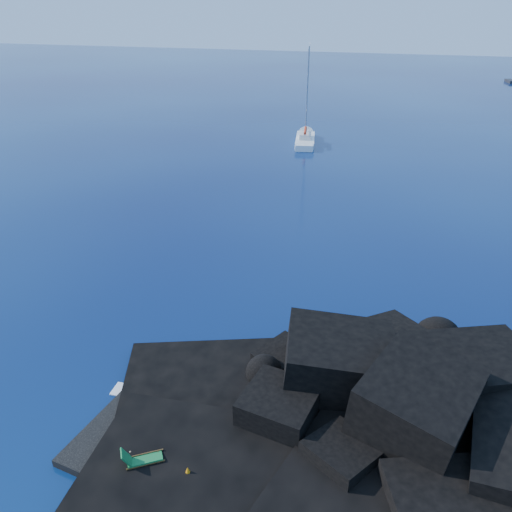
{
  "coord_description": "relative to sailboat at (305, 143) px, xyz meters",
  "views": [
    {
      "loc": [
        12.16,
        -12.87,
        16.61
      ],
      "look_at": [
        3.05,
        14.68,
        2.0
      ],
      "focal_mm": 35.0,
      "sensor_mm": 36.0,
      "label": 1
    }
  ],
  "objects": [
    {
      "name": "towel",
      "position": [
        4.93,
        -53.48,
        0.38
      ],
      "size": [
        1.92,
        0.94,
        0.05
      ],
      "primitive_type": "cube",
      "rotation": [
        0.0,
        0.0,
        -0.02
      ],
      "color": "white",
      "rests_on": "beach"
    },
    {
      "name": "beach",
      "position": [
        7.01,
        -52.11,
        0.0
      ],
      "size": [
        9.08,
        6.86,
        0.7
      ],
      "primitive_type": "cube",
      "rotation": [
        0.0,
        0.0,
        -0.1
      ],
      "color": "black",
      "rests_on": "ground"
    },
    {
      "name": "marker_cone",
      "position": [
        8.01,
        -53.65,
        0.62
      ],
      "size": [
        0.36,
        0.36,
        0.54
      ],
      "primitive_type": "cone",
      "rotation": [
        0.0,
        0.0,
        0.02
      ],
      "color": "orange",
      "rests_on": "beach"
    },
    {
      "name": "sailboat",
      "position": [
        0.0,
        0.0,
        0.0
      ],
      "size": [
        4.72,
        11.89,
        12.2
      ],
      "primitive_type": null,
      "rotation": [
        0.0,
        0.0,
        0.2
      ],
      "color": "white",
      "rests_on": "ground"
    },
    {
      "name": "surf_foam",
      "position": [
        7.51,
        -47.61,
        0.0
      ],
      "size": [
        10.0,
        8.0,
        0.06
      ],
      "primitive_type": null,
      "color": "white",
      "rests_on": "ground"
    },
    {
      "name": "sunbather",
      "position": [
        4.93,
        -53.48,
        0.52
      ],
      "size": [
        1.82,
        0.49,
        0.25
      ],
      "primitive_type": null,
      "rotation": [
        0.0,
        0.0,
        -0.02
      ],
      "color": "tan",
      "rests_on": "towel"
    },
    {
      "name": "ground",
      "position": [
        2.51,
        -52.61,
        0.0
      ],
      "size": [
        400.0,
        400.0,
        0.0
      ],
      "primitive_type": "plane",
      "color": "#030330",
      "rests_on": "ground"
    },
    {
      "name": "headland",
      "position": [
        15.51,
        -49.61,
        0.0
      ],
      "size": [
        24.0,
        24.0,
        3.6
      ],
      "primitive_type": null,
      "color": "black",
      "rests_on": "ground"
    },
    {
      "name": "distant_boat_a",
      "position": [
        33.32,
        73.57,
        0.0
      ],
      "size": [
        2.23,
        4.74,
        0.61
      ],
      "primitive_type": "cube",
      "rotation": [
        0.0,
        0.0,
        0.18
      ],
      "color": "black",
      "rests_on": "ground"
    },
    {
      "name": "deck_chair",
      "position": [
        6.18,
        -53.67,
        0.88
      ],
      "size": [
        1.65,
        1.45,
        1.06
      ],
      "primitive_type": null,
      "rotation": [
        0.0,
        0.0,
        0.62
      ],
      "color": "#166631",
      "rests_on": "beach"
    }
  ]
}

